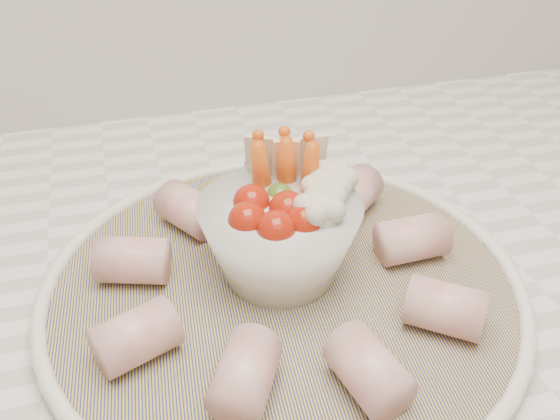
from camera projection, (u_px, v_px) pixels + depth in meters
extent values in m
cube|color=white|center=(245.00, 270.00, 0.57)|extent=(2.04, 0.62, 0.04)
cylinder|color=navy|center=(283.00, 290.00, 0.50)|extent=(0.41, 0.41, 0.01)
torus|color=white|center=(283.00, 283.00, 0.50)|extent=(0.39, 0.39, 0.01)
sphere|color=#A31C0A|center=(247.00, 221.00, 0.46)|extent=(0.03, 0.03, 0.03)
sphere|color=#A31C0A|center=(276.00, 230.00, 0.45)|extent=(0.03, 0.03, 0.03)
sphere|color=#A31C0A|center=(305.00, 222.00, 0.46)|extent=(0.03, 0.03, 0.03)
sphere|color=#A31C0A|center=(252.00, 203.00, 0.48)|extent=(0.03, 0.03, 0.03)
sphere|color=#A31C0A|center=(288.00, 209.00, 0.47)|extent=(0.03, 0.03, 0.03)
sphere|color=#A31C0A|center=(314.00, 207.00, 0.47)|extent=(0.03, 0.03, 0.03)
sphere|color=#487025|center=(280.00, 196.00, 0.49)|extent=(0.02, 0.02, 0.02)
cone|color=#DA5714|center=(261.00, 175.00, 0.49)|extent=(0.03, 0.04, 0.07)
cone|color=#DA5714|center=(287.00, 171.00, 0.50)|extent=(0.03, 0.04, 0.07)
cone|color=#DA5714|center=(310.00, 176.00, 0.49)|extent=(0.02, 0.04, 0.07)
sphere|color=beige|center=(326.00, 199.00, 0.48)|extent=(0.03, 0.03, 0.03)
sphere|color=beige|center=(320.00, 215.00, 0.46)|extent=(0.03, 0.03, 0.03)
sphere|color=beige|center=(332.00, 186.00, 0.49)|extent=(0.03, 0.03, 0.03)
cube|color=beige|center=(273.00, 162.00, 0.50)|extent=(0.05, 0.03, 0.05)
cube|color=beige|center=(299.00, 162.00, 0.51)|extent=(0.05, 0.01, 0.05)
cylinder|color=#C2585B|center=(412.00, 239.00, 0.52)|extent=(0.06, 0.04, 0.04)
cylinder|color=#C2585B|center=(353.00, 195.00, 0.57)|extent=(0.07, 0.06, 0.04)
cylinder|color=#C2585B|center=(265.00, 180.00, 0.59)|extent=(0.05, 0.06, 0.04)
cylinder|color=#C2585B|center=(189.00, 210.00, 0.55)|extent=(0.06, 0.07, 0.04)
cylinder|color=#C2585B|center=(132.00, 260.00, 0.49)|extent=(0.06, 0.05, 0.04)
cylinder|color=#C2585B|center=(136.00, 337.00, 0.43)|extent=(0.07, 0.06, 0.04)
cylinder|color=#C2585B|center=(245.00, 374.00, 0.40)|extent=(0.06, 0.07, 0.04)
cylinder|color=#C2585B|center=(369.00, 370.00, 0.40)|extent=(0.05, 0.06, 0.04)
cylinder|color=#C2585B|center=(446.00, 308.00, 0.45)|extent=(0.07, 0.06, 0.04)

